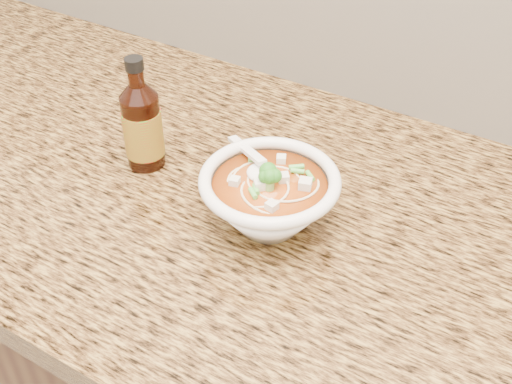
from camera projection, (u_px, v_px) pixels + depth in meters
The scene contains 3 objects.
counter_slab at pixel (357, 247), 0.84m from camera, with size 4.00×0.68×0.04m, color olive.
soup_bowl at pixel (269, 200), 0.82m from camera, with size 0.19×0.18×0.10m.
hot_sauce_bottle at pixel (142, 126), 0.91m from camera, with size 0.06×0.06×0.17m.
Camera 1 is at (0.20, 1.09, 1.47)m, focal length 45.00 mm.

